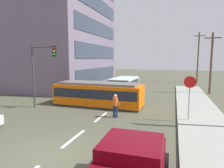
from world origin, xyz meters
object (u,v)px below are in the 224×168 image
object	(u,v)px
pedestrian_crossing	(115,104)
traffic_light_mast	(42,65)
utility_pole_mid	(211,62)
stop_sign	(190,89)
city_bus	(124,84)
streetcar_tram	(98,94)
utility_pole_far	(198,57)

from	to	relation	value
pedestrian_crossing	traffic_light_mast	distance (m)	7.13
utility_pole_mid	pedestrian_crossing	bearing A→B (deg)	-122.13
stop_sign	traffic_light_mast	distance (m)	11.51
city_bus	pedestrian_crossing	xyz separation A→B (m)	(1.94, -10.42, -0.09)
city_bus	stop_sign	distance (m)	12.08
stop_sign	utility_pole_mid	world-z (taller)	utility_pole_mid
streetcar_tram	utility_pole_mid	world-z (taller)	utility_pole_mid
utility_pole_far	traffic_light_mast	bearing A→B (deg)	-121.67
pedestrian_crossing	utility_pole_mid	bearing A→B (deg)	57.87
utility_pole_mid	streetcar_tram	bearing A→B (deg)	-136.95
utility_pole_mid	traffic_light_mast	bearing A→B (deg)	-140.55
city_bus	traffic_light_mast	world-z (taller)	traffic_light_mast
stop_sign	city_bus	bearing A→B (deg)	124.42
traffic_light_mast	utility_pole_mid	size ratio (longest dim) A/B	0.74
streetcar_tram	utility_pole_far	bearing A→B (deg)	64.10
streetcar_tram	traffic_light_mast	xyz separation A→B (m)	(-4.11, -2.22, 2.57)
streetcar_tram	traffic_light_mast	world-z (taller)	traffic_light_mast
streetcar_tram	utility_pole_far	xyz separation A→B (m)	(10.13, 20.87, 3.41)
city_bus	utility_pole_far	world-z (taller)	utility_pole_far
streetcar_tram	traffic_light_mast	bearing A→B (deg)	-151.61
city_bus	utility_pole_far	bearing A→B (deg)	54.34
pedestrian_crossing	utility_pole_far	xyz separation A→B (m)	(7.69, 23.84, 3.54)
stop_sign	utility_pole_far	world-z (taller)	utility_pole_far
city_bus	streetcar_tram	bearing A→B (deg)	-93.89
city_bus	utility_pole_mid	world-z (taller)	utility_pole_mid
city_bus	stop_sign	world-z (taller)	stop_sign
pedestrian_crossing	stop_sign	distance (m)	5.04
pedestrian_crossing	traffic_light_mast	xyz separation A→B (m)	(-6.55, 0.75, 2.71)
streetcar_tram	pedestrian_crossing	size ratio (longest dim) A/B	4.67
city_bus	pedestrian_crossing	world-z (taller)	city_bus
pedestrian_crossing	stop_sign	xyz separation A→B (m)	(4.86, 0.50, 1.25)
stop_sign	utility_pole_mid	distance (m)	12.71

